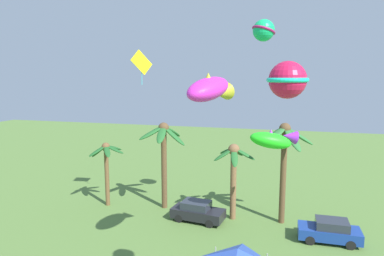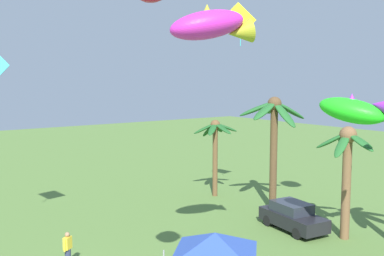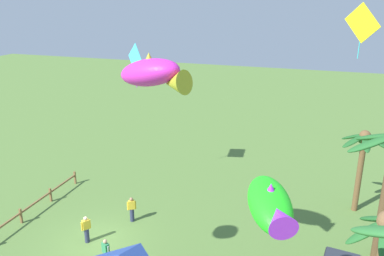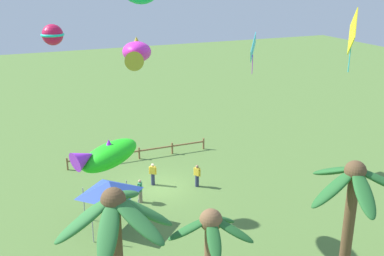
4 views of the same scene
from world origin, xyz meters
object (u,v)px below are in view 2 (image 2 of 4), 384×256
(palm_tree_2, at_px, (274,125))
(festival_tent, at_px, (215,243))
(palm_tree_3, at_px, (347,159))
(kite_diamond_5, at_px, (241,18))
(kite_fish_4, at_px, (212,26))
(kite_fish_3, at_px, (356,110))
(spectator_2, at_px, (68,250))
(palm_tree_1, at_px, (215,139))
(parked_car_0, at_px, (293,216))

(palm_tree_2, height_order, festival_tent, palm_tree_2)
(palm_tree_2, relative_size, palm_tree_3, 1.22)
(palm_tree_2, distance_m, kite_diamond_5, 6.77)
(kite_fish_4, distance_m, kite_diamond_5, 10.34)
(kite_fish_3, distance_m, kite_fish_4, 6.62)
(palm_tree_2, bearing_deg, spectator_2, -86.22)
(palm_tree_1, xyz_separation_m, spectator_2, (5.68, -12.86, -3.23))
(palm_tree_3, bearing_deg, parked_car_0, -155.56)
(kite_fish_4, height_order, kite_diamond_5, kite_diamond_5)
(palm_tree_3, bearing_deg, festival_tent, -80.35)
(spectator_2, relative_size, kite_diamond_5, 0.62)
(kite_diamond_5, bearing_deg, festival_tent, -46.08)
(kite_diamond_5, bearing_deg, palm_tree_2, 66.26)
(festival_tent, bearing_deg, parked_car_0, 115.28)
(palm_tree_3, bearing_deg, kite_fish_4, -89.35)
(spectator_2, bearing_deg, kite_diamond_5, 98.78)
(palm_tree_3, relative_size, kite_fish_3, 1.82)
(festival_tent, bearing_deg, spectator_2, -156.67)
(spectator_2, relative_size, kite_fish_3, 0.50)
(palm_tree_2, relative_size, parked_car_0, 1.74)
(parked_car_0, relative_size, festival_tent, 1.43)
(palm_tree_3, distance_m, kite_diamond_5, 10.20)
(kite_fish_4, bearing_deg, kite_fish_3, 60.49)
(palm_tree_1, relative_size, kite_fish_4, 1.51)
(parked_car_0, distance_m, kite_fish_3, 8.70)
(palm_tree_1, bearing_deg, parked_car_0, -8.13)
(palm_tree_2, relative_size, kite_fish_4, 2.00)
(palm_tree_3, height_order, kite_fish_4, kite_fish_4)
(palm_tree_2, height_order, palm_tree_3, palm_tree_2)
(palm_tree_1, xyz_separation_m, kite_fish_4, (10.69, -8.92, 6.12))
(palm_tree_1, height_order, palm_tree_2, palm_tree_2)
(parked_car_0, height_order, kite_diamond_5, kite_diamond_5)
(kite_fish_3, relative_size, kite_fish_4, 0.90)
(palm_tree_3, height_order, parked_car_0, palm_tree_3)
(palm_tree_1, distance_m, palm_tree_2, 5.01)
(kite_diamond_5, bearing_deg, kite_fish_4, -48.29)
(festival_tent, xyz_separation_m, kite_fish_3, (1.26, 6.13, 4.50))
(festival_tent, xyz_separation_m, kite_diamond_5, (-8.40, 8.72, 9.28))
(parked_car_0, relative_size, kite_fish_3, 1.28)
(kite_fish_3, height_order, kite_diamond_5, kite_diamond_5)
(palm_tree_3, height_order, festival_tent, palm_tree_3)
(palm_tree_2, relative_size, kite_diamond_5, 2.76)
(palm_tree_1, distance_m, kite_fish_4, 15.21)
(palm_tree_1, height_order, festival_tent, palm_tree_1)
(palm_tree_3, relative_size, parked_car_0, 1.42)
(parked_car_0, bearing_deg, spectator_2, -101.72)
(palm_tree_2, height_order, kite_fish_4, kite_fish_4)
(palm_tree_1, distance_m, palm_tree_3, 10.59)
(palm_tree_3, xyz_separation_m, parked_car_0, (-2.48, -1.13, -3.42))
(palm_tree_3, relative_size, festival_tent, 2.04)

